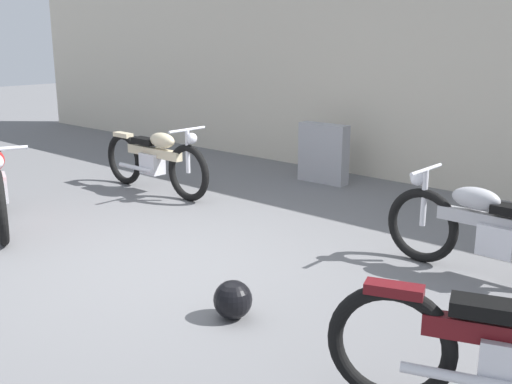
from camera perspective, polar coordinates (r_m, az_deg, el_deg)
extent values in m
plane|color=slate|center=(5.56, -8.64, -6.89)|extent=(40.00, 40.00, 0.00)
cube|color=beige|center=(8.71, 14.47, 11.40)|extent=(18.00, 0.30, 3.21)
cube|color=#9E9EA3|center=(8.53, 6.35, 3.64)|extent=(0.74, 0.22, 0.83)
sphere|color=black|center=(4.50, -2.19, -10.09)|extent=(0.29, 0.29, 0.29)
torus|color=black|center=(6.44, -22.91, -1.33)|extent=(0.74, 0.39, 0.76)
torus|color=black|center=(5.70, 15.36, -3.05)|extent=(0.69, 0.09, 0.69)
cube|color=silver|center=(5.44, 21.80, -4.22)|extent=(0.30, 0.19, 0.26)
cube|color=#ADADB2|center=(5.42, 21.48, -2.61)|extent=(0.97, 0.10, 0.11)
ellipsoid|color=#ADADB2|center=(5.43, 19.98, -0.57)|extent=(0.42, 0.19, 0.19)
cylinder|color=silver|center=(5.63, 15.54, -0.53)|extent=(0.05, 0.05, 0.52)
cylinder|color=silver|center=(5.57, 15.72, 2.04)|extent=(0.04, 0.55, 0.03)
sphere|color=silver|center=(5.62, 14.97, 1.22)|extent=(0.13, 0.13, 0.13)
torus|color=black|center=(3.53, 12.56, -13.91)|extent=(0.70, 0.33, 0.72)
cube|color=silver|center=(3.50, 22.86, -14.66)|extent=(0.36, 0.29, 0.27)
cube|color=black|center=(3.37, 21.15, -10.23)|extent=(0.43, 0.30, 0.08)
cube|color=#590F14|center=(3.38, 12.87, -8.93)|extent=(0.34, 0.22, 0.06)
cylinder|color=silver|center=(3.42, 19.36, -16.31)|extent=(0.66, 0.29, 0.06)
torus|color=black|center=(7.57, -6.39, 1.80)|extent=(0.72, 0.09, 0.72)
torus|color=black|center=(8.59, -12.28, 3.08)|extent=(0.72, 0.09, 0.72)
cube|color=silver|center=(8.10, -9.74, 2.67)|extent=(0.32, 0.20, 0.27)
cube|color=beige|center=(8.03, -9.57, 3.72)|extent=(1.01, 0.10, 0.12)
ellipsoid|color=beige|center=(7.86, -8.82, 4.83)|extent=(0.43, 0.20, 0.20)
cube|color=black|center=(8.15, -10.39, 4.74)|extent=(0.39, 0.18, 0.08)
cube|color=beige|center=(8.53, -12.40, 5.28)|extent=(0.31, 0.12, 0.06)
cylinder|color=silver|center=(7.51, -6.45, 3.81)|extent=(0.05, 0.05, 0.54)
cylinder|color=silver|center=(7.47, -6.51, 5.84)|extent=(0.04, 0.57, 0.04)
sphere|color=silver|center=(7.43, -6.08, 5.04)|extent=(0.14, 0.14, 0.14)
cylinder|color=silver|center=(8.20, -11.22, 2.25)|extent=(0.69, 0.06, 0.06)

